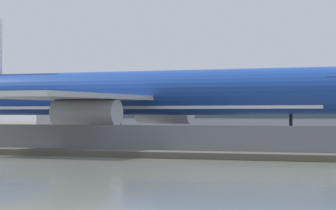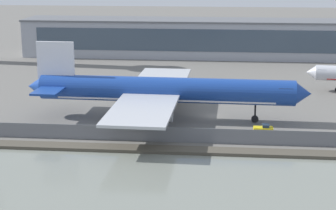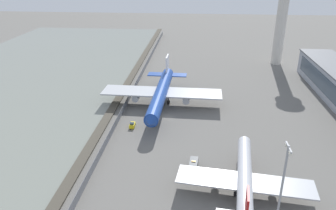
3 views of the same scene
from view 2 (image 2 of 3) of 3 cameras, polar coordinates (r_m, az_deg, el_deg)
name	(u,v)px [view 2 (image 2 of 3)]	position (r m, az deg, el deg)	size (l,w,h in m)	color
ground_plane	(212,116)	(105.09, 4.51, -1.14)	(500.00, 500.00, 0.00)	#66635E
shoreline_seawall	(209,151)	(85.45, 4.22, -4.69)	(320.00, 3.00, 0.50)	#474238
perimeter_fence	(210,136)	(89.41, 4.31, -3.15)	(280.00, 0.10, 2.47)	slate
cargo_jet_blue	(161,91)	(101.41, -0.70, 1.46)	(51.62, 44.47, 14.07)	#193D93
baggage_tug	(263,130)	(94.97, 9.66, -2.52)	(3.22, 1.64, 1.80)	yellow
terminal_building	(223,38)	(169.00, 5.57, 6.76)	(119.11, 14.97, 11.14)	#9EA3AD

